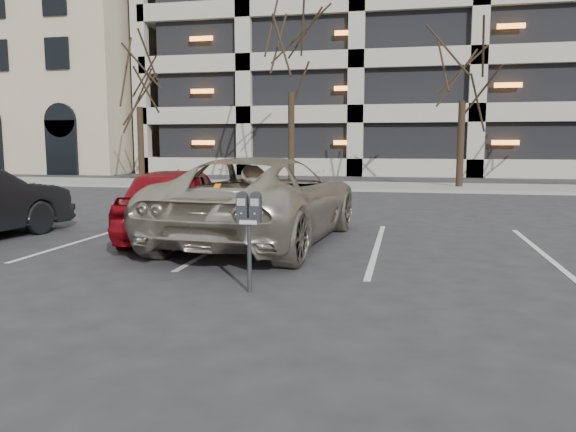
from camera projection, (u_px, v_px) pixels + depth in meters
The scene contains 11 objects.
ground at pixel (272, 272), 8.20m from camera, with size 140.00×140.00×0.00m, color #28282B.
sidewalk at pixel (361, 186), 23.72m from camera, with size 80.00×4.00×0.12m, color gray.
stall_lines at pixel (229, 241), 10.72m from camera, with size 16.90×5.20×0.00m.
parking_garage at pixel (565, 31), 37.37m from camera, with size 52.00×20.00×19.00m.
office_building at pixel (2, 67), 42.00m from camera, with size 26.00×16.20×15.00m.
tree_a at pixel (138, 59), 25.05m from camera, with size 3.42×3.42×7.76m.
tree_b at pixel (291, 33), 23.50m from camera, with size 3.93×3.93×8.94m.
tree_c at pixel (464, 45), 22.17m from camera, with size 3.48×3.48×7.90m.
parking_meter at pixel (249, 217), 6.98m from camera, with size 0.32×0.14×1.25m.
suv_silver at pixel (263, 200), 10.64m from camera, with size 3.16×6.02×1.62m.
car_red at pixel (177, 202), 10.95m from camera, with size 1.72×4.28×1.46m, color maroon.
Camera 1 is at (1.89, -7.80, 1.87)m, focal length 35.00 mm.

